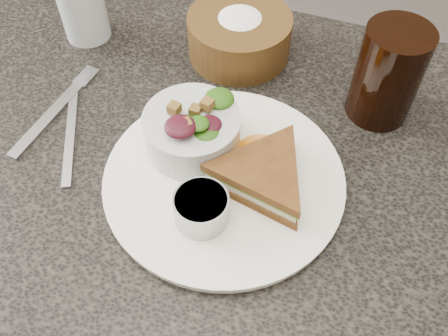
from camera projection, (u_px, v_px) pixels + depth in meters
The scene contains 11 objects.
dining_table at pixel (197, 279), 0.95m from camera, with size 1.00×0.70×0.75m, color black.
dinner_plate at pixel (224, 179), 0.62m from camera, with size 0.29×0.29×0.01m, color white.
sandwich at pixel (263, 176), 0.59m from camera, with size 0.15×0.15×0.04m, color brown, non-canonical shape.
salad_bowl at pixel (192, 126), 0.61m from camera, with size 0.12×0.12×0.07m, color #B6BCB9, non-canonical shape.
dressing_ramekin at pixel (201, 209), 0.56m from camera, with size 0.06×0.06×0.04m, color #9C9C9C.
orange_wedge at pixel (262, 147), 0.62m from camera, with size 0.07×0.07×0.03m, color orange.
fork at pixel (51, 114), 0.69m from camera, with size 0.02×0.17×0.00m, color #A0A3A8.
knife at pixel (71, 132), 0.67m from camera, with size 0.01×0.18×0.00m, color #ABABAB.
bread_basket at pixel (239, 29), 0.73m from camera, with size 0.15×0.15×0.09m, color #4B3413, non-canonical shape.
cola_glass at pixel (389, 71), 0.64m from camera, with size 0.09×0.09×0.15m, color black, non-canonical shape.
water_glass at pixel (82, 6), 0.75m from camera, with size 0.07×0.07×0.11m, color silver.
Camera 1 is at (0.18, -0.36, 1.26)m, focal length 40.00 mm.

